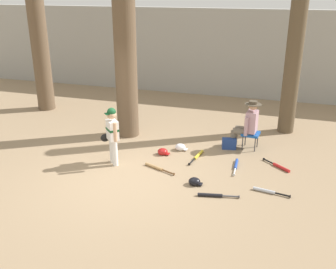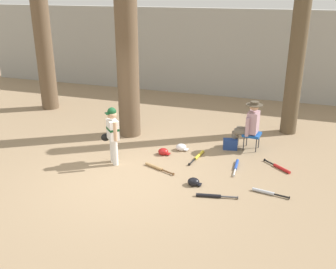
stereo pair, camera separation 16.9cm
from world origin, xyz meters
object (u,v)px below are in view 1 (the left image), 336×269
object	(u,v)px
bat_aluminum_silver	(267,191)
batting_helmet_red	(163,152)
bat_yellow_trainer	(198,156)
bat_black_composite	(213,195)
batting_helmet_black	(195,182)
bat_blue_youth	(236,165)
bat_red_barrel	(279,167)
bat_wood_tan	(156,167)
batting_helmet_white	(180,147)
young_ballplayer	(112,132)
handbag_beside_stool	(229,144)
seated_spectator	(247,123)
tree_behind_spectator	(295,45)
folding_stool	(251,134)
tree_near_player	(125,34)
tree_far_left	(36,14)

from	to	relation	value
bat_aluminum_silver	batting_helmet_red	distance (m)	2.71
bat_yellow_trainer	bat_black_composite	distance (m)	1.81
batting_helmet_black	bat_aluminum_silver	bearing A→B (deg)	4.27
bat_blue_youth	batting_helmet_black	bearing A→B (deg)	-122.19
bat_red_barrel	bat_black_composite	world-z (taller)	same
bat_wood_tan	batting_helmet_black	bearing A→B (deg)	-24.97
batting_helmet_white	young_ballplayer	bearing A→B (deg)	-136.29
handbag_beside_stool	batting_helmet_red	xyz separation A→B (m)	(-1.43, -0.82, -0.06)
bat_red_barrel	bat_aluminum_silver	xyz separation A→B (m)	(-0.18, -1.19, 0.00)
bat_wood_tan	bat_black_composite	world-z (taller)	same
batting_helmet_black	bat_black_composite	bearing A→B (deg)	-38.35
handbag_beside_stool	batting_helmet_black	size ratio (longest dim) A/B	1.21
young_ballplayer	batting_helmet_red	size ratio (longest dim) A/B	4.56
bat_yellow_trainer	batting_helmet_red	distance (m)	0.82
bat_blue_youth	bat_black_composite	bearing A→B (deg)	-98.95
bat_blue_youth	bat_yellow_trainer	size ratio (longest dim) A/B	0.96
bat_red_barrel	batting_helmet_black	bearing A→B (deg)	-140.90
young_ballplayer	batting_helmet_white	xyz separation A→B (m)	(1.22, 1.17, -0.67)
seated_spectator	bat_yellow_trainer	xyz separation A→B (m)	(-1.00, -0.90, -0.61)
tree_behind_spectator	seated_spectator	size ratio (longest dim) A/B	4.49
bat_wood_tan	tree_behind_spectator	bearing A→B (deg)	51.15
folding_stool	bat_wood_tan	bearing A→B (deg)	-135.94
batting_helmet_white	tree_behind_spectator	bearing A→B (deg)	41.34
tree_near_player	bat_black_composite	distance (m)	4.58
young_ballplayer	batting_helmet_red	world-z (taller)	young_ballplayer
bat_red_barrel	bat_yellow_trainer	distance (m)	1.83
tree_far_left	batting_helmet_red	xyz separation A→B (m)	(4.70, -2.35, -2.86)
handbag_beside_stool	bat_yellow_trainer	distance (m)	0.95
bat_yellow_trainer	seated_spectator	bearing A→B (deg)	41.93
bat_yellow_trainer	bat_blue_youth	bearing A→B (deg)	-14.79
bat_wood_tan	batting_helmet_white	xyz separation A→B (m)	(0.23, 1.14, 0.04)
bat_wood_tan	bat_red_barrel	world-z (taller)	same
handbag_beside_stool	batting_helmet_red	size ratio (longest dim) A/B	1.19
bat_aluminum_silver	tree_far_left	bearing A→B (deg)	154.27
bat_aluminum_silver	folding_stool	bearing A→B (deg)	104.81
bat_red_barrel	bat_black_composite	size ratio (longest dim) A/B	0.78
folding_stool	bat_wood_tan	distance (m)	2.55
handbag_beside_stool	bat_yellow_trainer	size ratio (longest dim) A/B	0.42
seated_spectator	bat_blue_youth	xyz separation A→B (m)	(-0.08, -1.14, -0.61)
seated_spectator	bat_wood_tan	bearing A→B (deg)	-134.17
handbag_beside_stool	bat_red_barrel	size ratio (longest dim) A/B	0.55
bat_wood_tan	young_ballplayer	bearing A→B (deg)	-178.49
folding_stool	batting_helmet_white	xyz separation A→B (m)	(-1.59, -0.61, -0.29)
bat_blue_youth	batting_helmet_black	distance (m)	1.27
young_ballplayer	bat_blue_youth	size ratio (longest dim) A/B	1.67
seated_spectator	tree_far_left	bearing A→B (deg)	168.32
tree_behind_spectator	tree_far_left	bearing A→B (deg)	-179.00
bat_black_composite	batting_helmet_red	distance (m)	2.18
batting_helmet_white	tree_near_player	bearing A→B (deg)	159.59
handbag_beside_stool	tree_far_left	distance (m)	6.92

